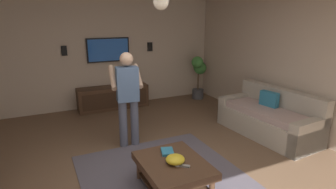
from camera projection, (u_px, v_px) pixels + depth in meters
ground_plane at (162, 181)px, 3.86m from camera, size 8.93×8.93×0.00m
wall_back_tv at (98, 52)px, 6.77m from camera, size 0.10×6.22×2.74m
wall_side_window at (325, 67)px, 4.76m from camera, size 7.64×0.10×2.74m
area_rug at (167, 181)px, 3.86m from camera, size 2.52×2.21×0.01m
couch at (269, 119)px, 5.32m from camera, size 1.96×1.00×0.87m
coffee_table at (173, 169)px, 3.61m from camera, size 1.00×0.80×0.40m
media_console at (113, 97)px, 6.87m from camera, size 0.45×1.70×0.55m
tv at (108, 50)px, 6.77m from camera, size 0.05×1.03×0.58m
person_standing at (128, 94)px, 4.71m from camera, size 0.58×0.59×1.64m
potted_plant_tall at (199, 72)px, 7.57m from camera, size 0.49×0.48×1.18m
bowl at (175, 159)px, 3.53m from camera, size 0.24×0.24×0.11m
remote_white at (179, 163)px, 3.52m from camera, size 0.13×0.14×0.02m
remote_black at (176, 160)px, 3.60m from camera, size 0.16×0.08×0.02m
remote_grey at (184, 166)px, 3.46m from camera, size 0.13×0.14×0.02m
book at (167, 152)px, 3.81m from camera, size 0.26×0.22×0.04m
vase_round at (130, 81)px, 6.94m from camera, size 0.22×0.22×0.22m
wall_speaker_left at (150, 47)px, 7.23m from camera, size 0.06×0.12×0.22m
wall_speaker_right at (64, 51)px, 6.36m from camera, size 0.06×0.12×0.22m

